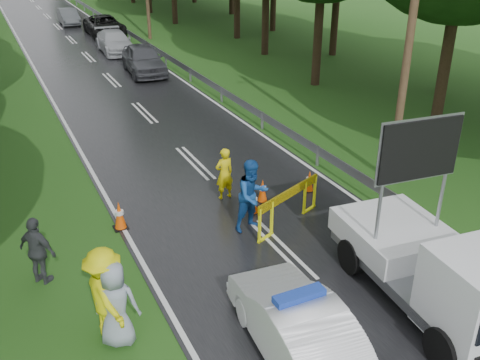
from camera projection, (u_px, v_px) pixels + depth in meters
ground at (281, 249)px, 13.55m from camera, size 160.00×160.00×0.00m
road at (71, 40)px, 37.89m from camera, size 7.00×140.00×0.02m
guardrail at (123, 29)px, 38.84m from camera, size 0.12×60.06×0.70m
utility_pole_near at (413, 18)px, 15.01m from camera, size 1.40×0.24×10.00m
police_sedan at (297, 328)px, 9.94m from camera, size 1.74×4.13×1.46m
work_truck at (442, 269)px, 10.96m from camera, size 2.60×5.05×3.88m
barrier at (289, 198)px, 14.31m from camera, size 2.42×1.10×1.08m
officer at (224, 174)px, 15.73m from camera, size 0.62×0.45×1.61m
civilian at (252, 195)px, 14.05m from camera, size 1.08×0.91×2.00m
bystander_left at (106, 295)px, 10.27m from camera, size 0.93×1.40×2.02m
bystander_mid at (38, 251)px, 11.96m from camera, size 0.95×1.00×1.67m
bystander_right at (116, 304)px, 10.16m from camera, size 1.06×0.94×1.83m
queue_car_first at (144, 59)px, 29.07m from camera, size 2.25×4.79×1.58m
queue_car_second at (115, 42)px, 33.94m from camera, size 1.99×4.65×1.34m
queue_car_third at (105, 26)px, 39.08m from camera, size 2.42×5.16×1.43m
queue_car_fourth at (69, 17)px, 43.37m from camera, size 1.43×3.90×1.28m
cone_center at (254, 202)px, 15.11m from camera, size 0.34×0.34×0.73m
cone_far at (263, 191)px, 15.73m from camera, size 0.34×0.34×0.72m
cone_left_mid at (120, 216)px, 14.31m from camera, size 0.38×0.38×0.81m
cone_right at (309, 181)px, 16.36m from camera, size 0.32×0.32×0.69m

